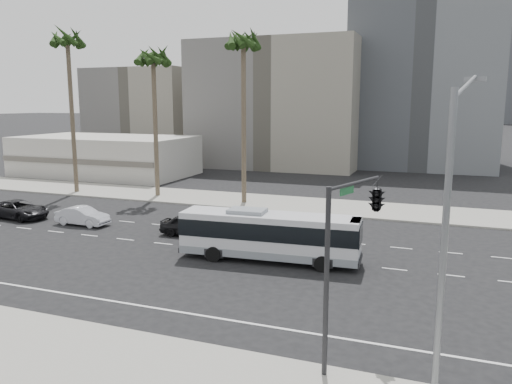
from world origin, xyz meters
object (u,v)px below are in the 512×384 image
at_px(city_bus, 269,234).
at_px(car_a, 191,226).
at_px(streetlight_corner, 449,216).
at_px(car_b, 83,216).
at_px(car_c, 18,209).
at_px(palm_near, 243,45).
at_px(palm_mid, 153,61).
at_px(traffic_signal, 372,205).
at_px(palm_far, 68,43).

xyz_separation_m(city_bus, car_a, (-7.06, 3.44, -0.87)).
xyz_separation_m(city_bus, streetlight_corner, (9.67, -10.76, 4.18)).
bearing_deg(streetlight_corner, city_bus, 141.12).
height_order(car_b, car_c, car_c).
relative_size(car_c, streetlight_corner, 0.52).
height_order(city_bus, palm_near, palm_near).
xyz_separation_m(car_c, palm_mid, (5.55, 12.31, 12.50)).
xyz_separation_m(car_a, car_b, (-9.29, -0.08, -0.03)).
height_order(car_a, streetlight_corner, streetlight_corner).
bearing_deg(car_b, car_a, -88.41).
distance_m(car_c, traffic_signal, 32.52).
distance_m(car_a, palm_far, 26.52).
bearing_deg(palm_near, car_a, -86.48).
bearing_deg(city_bus, car_b, 164.39).
bearing_deg(car_c, palm_mid, -19.35).
relative_size(car_b, palm_near, 0.27).
distance_m(city_bus, car_a, 7.90).
bearing_deg(city_bus, car_c, 167.52).
distance_m(car_c, palm_mid, 18.40).
bearing_deg(palm_far, traffic_signal, -34.97).
xyz_separation_m(car_c, traffic_signal, (29.81, -12.09, 4.81)).
xyz_separation_m(traffic_signal, palm_far, (-33.35, 23.32, 9.56)).
xyz_separation_m(palm_near, palm_mid, (-9.45, 0.29, -1.06)).
relative_size(city_bus, palm_far, 0.65).
xyz_separation_m(palm_mid, palm_far, (-9.09, -1.08, 1.87)).
distance_m(palm_near, palm_mid, 9.51).
bearing_deg(city_bus, car_a, 150.02).
relative_size(car_a, car_b, 1.01).
bearing_deg(palm_near, car_c, -141.29).
relative_size(palm_mid, palm_far, 0.88).
distance_m(traffic_signal, palm_near, 29.62).
bearing_deg(car_b, palm_far, 42.65).
xyz_separation_m(car_b, palm_far, (-9.99, 11.27, 14.40)).
xyz_separation_m(car_b, palm_mid, (-0.90, 12.35, 12.54)).
bearing_deg(car_a, traffic_signal, -133.58).
bearing_deg(palm_far, palm_near, 2.43).
bearing_deg(traffic_signal, car_c, 176.26).
relative_size(car_b, car_c, 0.80).
relative_size(city_bus, palm_near, 0.68).
relative_size(city_bus, streetlight_corner, 1.05).
height_order(car_b, palm_far, palm_far).
height_order(car_a, palm_mid, palm_mid).
bearing_deg(traffic_signal, streetlight_corner, -19.61).
relative_size(streetlight_corner, palm_near, 0.65).
distance_m(car_b, palm_mid, 17.62).
bearing_deg(traffic_signal, car_b, 171.05).
bearing_deg(palm_mid, traffic_signal, -45.17).
bearing_deg(city_bus, palm_far, 146.95).
distance_m(streetlight_corner, palm_near, 32.60).
relative_size(car_b, streetlight_corner, 0.42).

